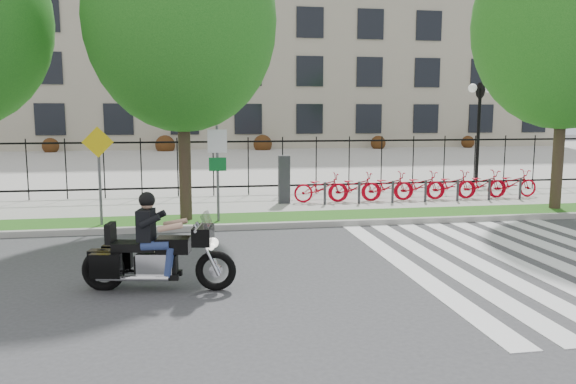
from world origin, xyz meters
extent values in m
plane|color=#39393B|center=(0.00, 0.00, 0.00)|extent=(120.00, 120.00, 0.00)
cube|color=#999790|center=(0.00, 4.10, 0.07)|extent=(60.00, 0.20, 0.15)
cube|color=#1D5916|center=(0.00, 4.95, 0.07)|extent=(60.00, 1.50, 0.15)
cube|color=#A09E96|center=(0.00, 7.45, 0.07)|extent=(60.00, 3.50, 0.15)
cube|color=#A09E96|center=(0.00, 25.00, 0.05)|extent=(80.00, 34.00, 0.10)
cube|color=#A39884|center=(0.00, 45.00, 10.00)|extent=(60.00, 20.00, 20.00)
cylinder|color=black|center=(10.00, 12.00, 2.00)|extent=(0.14, 0.14, 4.00)
cylinder|color=black|center=(10.00, 12.00, 3.90)|extent=(0.06, 0.70, 0.70)
sphere|color=white|center=(9.65, 12.00, 4.00)|extent=(0.36, 0.36, 0.36)
sphere|color=white|center=(10.35, 12.00, 4.00)|extent=(0.36, 0.36, 0.36)
cylinder|color=#32251B|center=(-2.09, 4.95, 1.98)|extent=(0.32, 0.32, 3.67)
ellipsoid|color=#145817|center=(-2.09, 4.95, 5.29)|extent=(4.91, 4.91, 5.64)
cylinder|color=#32251B|center=(8.79, 4.95, 2.05)|extent=(0.32, 0.32, 3.80)
ellipsoid|color=#145817|center=(8.79, 4.95, 5.54)|extent=(5.30, 5.30, 6.10)
cube|color=#2D2D33|center=(0.93, 7.20, 0.90)|extent=(0.35, 0.25, 1.50)
imported|color=#BC0013|center=(2.13, 7.20, 0.61)|extent=(1.76, 0.62, 0.93)
cylinder|color=#2D2D33|center=(2.13, 6.70, 0.50)|extent=(0.08, 0.08, 0.70)
imported|color=#BC0013|center=(3.23, 7.20, 0.61)|extent=(1.76, 0.62, 0.93)
cylinder|color=#2D2D33|center=(3.23, 6.70, 0.50)|extent=(0.08, 0.08, 0.70)
imported|color=#BC0013|center=(4.33, 7.20, 0.61)|extent=(1.76, 0.62, 0.93)
cylinder|color=#2D2D33|center=(4.33, 6.70, 0.50)|extent=(0.08, 0.08, 0.70)
imported|color=#BC0013|center=(5.43, 7.20, 0.61)|extent=(1.76, 0.62, 0.93)
cylinder|color=#2D2D33|center=(5.43, 6.70, 0.50)|extent=(0.08, 0.08, 0.70)
imported|color=#BC0013|center=(6.53, 7.20, 0.61)|extent=(1.76, 0.62, 0.93)
cylinder|color=#2D2D33|center=(6.53, 6.70, 0.50)|extent=(0.08, 0.08, 0.70)
imported|color=#BC0013|center=(7.63, 7.20, 0.61)|extent=(1.76, 0.62, 0.93)
cylinder|color=#2D2D33|center=(7.63, 6.70, 0.50)|extent=(0.08, 0.08, 0.70)
imported|color=#BC0013|center=(8.73, 7.20, 0.61)|extent=(1.76, 0.62, 0.93)
cylinder|color=#2D2D33|center=(8.73, 6.70, 0.50)|extent=(0.08, 0.08, 0.70)
cylinder|color=#59595B|center=(-1.25, 4.60, 1.40)|extent=(0.07, 0.07, 2.50)
cube|color=white|center=(-1.25, 4.56, 2.25)|extent=(0.50, 0.03, 0.60)
cube|color=#0C6626|center=(-1.25, 4.56, 1.65)|extent=(0.45, 0.03, 0.35)
cylinder|color=#59595B|center=(-4.21, 4.60, 1.35)|extent=(0.07, 0.07, 2.40)
cube|color=yellow|center=(-4.21, 4.56, 2.25)|extent=(0.78, 0.03, 0.78)
torus|color=black|center=(-1.53, -0.84, 0.34)|extent=(0.70, 0.25, 0.69)
torus|color=black|center=(-3.40, -0.49, 0.34)|extent=(0.75, 0.28, 0.73)
cube|color=black|center=(-1.73, -0.80, 0.95)|extent=(0.40, 0.60, 0.30)
cube|color=#26262B|center=(-1.66, -0.81, 1.18)|extent=(0.24, 0.52, 0.30)
cube|color=silver|center=(-2.52, -0.66, 0.45)|extent=(0.65, 0.44, 0.40)
cube|color=black|center=(-2.22, -0.71, 0.78)|extent=(0.60, 0.43, 0.26)
cube|color=black|center=(-2.86, -0.59, 0.76)|extent=(0.75, 0.48, 0.14)
cube|color=black|center=(-3.26, -0.52, 0.98)|extent=(0.16, 0.35, 0.34)
cube|color=black|center=(-3.31, -0.82, 0.50)|extent=(0.52, 0.25, 0.40)
cube|color=black|center=(-3.20, -0.22, 0.50)|extent=(0.52, 0.25, 0.40)
cube|color=black|center=(-2.66, -0.63, 1.12)|extent=(0.31, 0.44, 0.52)
sphere|color=tan|center=(-2.64, -0.63, 1.50)|extent=(0.23, 0.23, 0.23)
sphere|color=black|center=(-2.64, -0.63, 1.54)|extent=(0.27, 0.27, 0.27)
camera|label=1|loc=(-1.85, -10.07, 2.97)|focal=35.00mm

